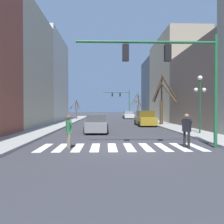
# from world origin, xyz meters

# --- Properties ---
(ground_plane) EXTENTS (240.00, 240.00, 0.00)m
(ground_plane) POSITION_xyz_m (0.00, 0.00, 0.00)
(ground_plane) COLOR #38383D
(building_row_left) EXTENTS (6.00, 35.87, 13.53)m
(building_row_left) POSITION_xyz_m (-10.75, 12.33, 6.42)
(building_row_left) COLOR #934C3D
(building_row_left) RESTS_ON ground_plane
(building_row_right) EXTENTS (6.00, 45.98, 13.37)m
(building_row_right) POSITION_xyz_m (10.75, 18.39, 5.76)
(building_row_right) COLOR gray
(building_row_right) RESTS_ON ground_plane
(crosswalk_stripes) EXTENTS (8.55, 2.60, 0.01)m
(crosswalk_stripes) POSITION_xyz_m (0.00, -0.03, 0.00)
(crosswalk_stripes) COLOR white
(crosswalk_stripes) RESTS_ON ground_plane
(traffic_signal_near) EXTENTS (7.31, 0.28, 5.85)m
(traffic_signal_near) POSITION_xyz_m (2.72, -0.37, 4.28)
(traffic_signal_near) COLOR #236038
(traffic_signal_near) RESTS_ON ground_plane
(traffic_signal_far) EXTENTS (6.30, 0.28, 6.31)m
(traffic_signal_far) POSITION_xyz_m (3.14, 40.10, 4.56)
(traffic_signal_far) COLOR #236038
(traffic_signal_far) RESTS_ON ground_plane
(street_lamp_right_corner) EXTENTS (0.95, 0.36, 4.44)m
(street_lamp_right_corner) POSITION_xyz_m (6.47, 5.06, 3.29)
(street_lamp_right_corner) COLOR #1E4C2D
(street_lamp_right_corner) RESTS_ON sidewalk_right
(car_parked_left_far) EXTENTS (2.16, 4.28, 1.60)m
(car_parked_left_far) POSITION_xyz_m (3.96, 33.03, 0.75)
(car_parked_left_far) COLOR silver
(car_parked_left_far) RESTS_ON ground_plane
(car_driving_away_lane) EXTENTS (1.98, 4.78, 1.54)m
(car_driving_away_lane) POSITION_xyz_m (-1.55, 7.50, 0.73)
(car_driving_away_lane) COLOR gray
(car_driving_away_lane) RESTS_ON ground_plane
(car_parked_left_near) EXTENTS (2.14, 4.82, 1.80)m
(car_parked_left_near) POSITION_xyz_m (3.97, 14.45, 0.83)
(car_parked_left_near) COLOR #A38423
(car_parked_left_near) RESTS_ON ground_plane
(pedestrian_on_left_sidewalk) EXTENTS (0.39, 0.74, 1.78)m
(pedestrian_on_left_sidewalk) POSITION_xyz_m (3.42, -0.30, 1.06)
(pedestrian_on_left_sidewalk) COLOR black
(pedestrian_on_left_sidewalk) RESTS_ON ground_plane
(pedestrian_waiting_at_curb) EXTENTS (0.35, 0.72, 1.72)m
(pedestrian_waiting_at_curb) POSITION_xyz_m (-2.70, -0.28, 1.02)
(pedestrian_waiting_at_curb) COLOR #7A705B
(pedestrian_waiting_at_curb) RESTS_ON ground_plane
(street_tree_left_near) EXTENTS (3.36, 2.51, 6.00)m
(street_tree_left_near) POSITION_xyz_m (6.17, 14.71, 3.05)
(street_tree_left_near) COLOR #473828
(street_tree_left_near) RESTS_ON sidewalk_right
(street_tree_right_mid) EXTENTS (2.30, 2.41, 4.93)m
(street_tree_right_mid) POSITION_xyz_m (6.25, 35.86, 2.43)
(street_tree_right_mid) COLOR brown
(street_tree_right_mid) RESTS_ON sidewalk_right
(street_tree_right_near) EXTENTS (1.99, 2.12, 3.62)m
(street_tree_right_near) POSITION_xyz_m (-6.18, 29.17, 1.88)
(street_tree_right_near) COLOR brown
(street_tree_right_near) RESTS_ON sidewalk_left
(street_tree_left_far) EXTENTS (2.06, 3.37, 5.52)m
(street_tree_left_far) POSITION_xyz_m (6.19, 34.68, 2.36)
(street_tree_left_far) COLOR brown
(street_tree_left_far) RESTS_ON sidewalk_right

